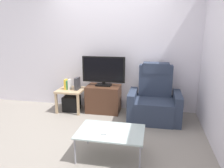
# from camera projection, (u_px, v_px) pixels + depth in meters

# --- Properties ---
(ground_plane) EXTENTS (6.40, 6.40, 0.00)m
(ground_plane) POSITION_uv_depth(u_px,v_px,m) (97.00, 128.00, 3.85)
(ground_plane) COLOR gray
(wall_back) EXTENTS (6.40, 0.06, 2.60)m
(wall_back) POSITION_uv_depth(u_px,v_px,m) (110.00, 49.00, 4.60)
(wall_back) COLOR silver
(wall_back) RESTS_ON ground
(wall_side) EXTENTS (0.06, 4.48, 2.60)m
(wall_side) POSITION_uv_depth(u_px,v_px,m) (219.00, 59.00, 3.16)
(wall_side) COLOR silver
(wall_side) RESTS_ON ground
(tv_stand) EXTENTS (0.69, 0.47, 0.56)m
(tv_stand) POSITION_uv_depth(u_px,v_px,m) (104.00, 99.00, 4.58)
(tv_stand) COLOR #4C2D1E
(tv_stand) RESTS_ON ground
(television) EXTENTS (0.89, 0.20, 0.61)m
(television) POSITION_uv_depth(u_px,v_px,m) (104.00, 71.00, 4.45)
(television) COLOR black
(television) RESTS_ON tv_stand
(recliner_armchair) EXTENTS (0.98, 0.78, 1.08)m
(recliner_armchair) POSITION_uv_depth(u_px,v_px,m) (154.00, 101.00, 4.17)
(recliner_armchair) COLOR #2D384C
(recliner_armchair) RESTS_ON ground
(side_table) EXTENTS (0.54, 0.54, 0.48)m
(side_table) POSITION_uv_depth(u_px,v_px,m) (71.00, 93.00, 4.61)
(side_table) COLOR tan
(side_table) RESTS_ON ground
(subwoofer_box) EXTENTS (0.32, 0.32, 0.32)m
(subwoofer_box) POSITION_uv_depth(u_px,v_px,m) (72.00, 103.00, 4.67)
(subwoofer_box) COLOR black
(subwoofer_box) RESTS_ON ground
(book_leftmost) EXTENTS (0.04, 0.12, 0.21)m
(book_leftmost) POSITION_uv_depth(u_px,v_px,m) (66.00, 84.00, 4.56)
(book_leftmost) COLOR gold
(book_leftmost) RESTS_ON side_table
(book_middle) EXTENTS (0.03, 0.10, 0.19)m
(book_middle) POSITION_uv_depth(u_px,v_px,m) (68.00, 85.00, 4.56)
(book_middle) COLOR #388C4C
(book_middle) RESTS_ON side_table
(book_rightmost) EXTENTS (0.03, 0.12, 0.21)m
(book_rightmost) POSITION_uv_depth(u_px,v_px,m) (70.00, 84.00, 4.55)
(book_rightmost) COLOR white
(book_rightmost) RESTS_ON side_table
(game_console) EXTENTS (0.07, 0.20, 0.26)m
(game_console) POSITION_uv_depth(u_px,v_px,m) (77.00, 83.00, 4.54)
(game_console) COLOR #333338
(game_console) RESTS_ON side_table
(coffee_table) EXTENTS (0.90, 0.60, 0.38)m
(coffee_table) POSITION_uv_depth(u_px,v_px,m) (111.00, 133.00, 2.93)
(coffee_table) COLOR #B2C6C1
(coffee_table) RESTS_ON ground
(cell_phone) EXTENTS (0.09, 0.16, 0.01)m
(cell_phone) POSITION_uv_depth(u_px,v_px,m) (104.00, 132.00, 2.89)
(cell_phone) COLOR #B7B7BC
(cell_phone) RESTS_ON coffee_table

